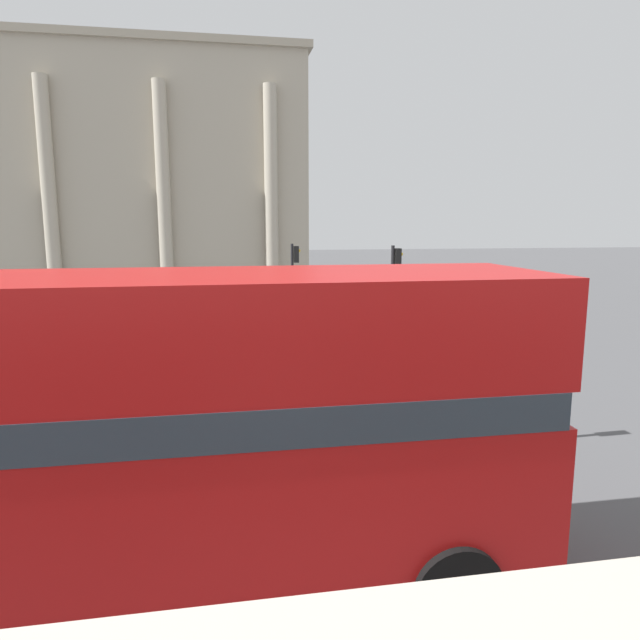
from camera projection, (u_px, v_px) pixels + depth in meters
The scene contains 8 objects.
double_decker_bus at pixel (91, 429), 6.83m from camera, with size 11.21×2.68×4.19m.
plaza_building_left at pixel (124, 175), 43.75m from camera, with size 27.22×15.13×16.80m.
traffic_light_near at pixel (499, 335), 12.09m from camera, with size 0.42×0.24×3.71m.
traffic_light_mid at pixel (394, 286), 19.87m from camera, with size 0.42×0.24×4.02m.
traffic_light_far at pixel (294, 276), 24.37m from camera, with size 0.42×0.24×3.92m.
car_silver at pixel (430, 313), 26.14m from camera, with size 4.20×1.93×1.35m.
pedestrian_yellow at pixel (318, 287), 34.59m from camera, with size 0.32×0.32×1.62m.
pedestrian_red at pixel (191, 289), 33.23m from camera, with size 0.32×0.32×1.72m.
Camera 1 is at (-0.99, -1.91, 4.79)m, focal length 32.00 mm.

